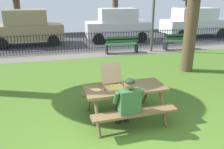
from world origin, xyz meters
name	(u,v)px	position (x,y,z in m)	size (l,w,h in m)	color
ground	(104,106)	(0.00, 2.14, -0.01)	(28.00, 12.28, 0.02)	#4B7125
cobblestone_walkway	(79,55)	(0.00, 7.58, 0.00)	(28.00, 1.40, 0.01)	slate
street_asphalt	(71,40)	(0.00, 11.57, -0.01)	(28.00, 6.58, 0.01)	#38383D
picnic_table_foreground	(125,94)	(0.32, 1.42, 0.60)	(1.84, 1.53, 0.79)	brown
pizza_box_open	(114,83)	(0.07, 1.48, 0.86)	(0.50, 0.58, 0.50)	tan
pizza_slice_on_table	(98,89)	(-0.31, 1.43, 0.78)	(0.30, 0.26, 0.02)	#F9DF79
adult_at_table	(128,102)	(0.21, 0.92, 0.66)	(0.62, 0.60, 1.19)	black
iron_fence_streetside	(77,42)	(0.00, 8.28, 0.49)	(21.95, 0.03, 0.97)	black
park_bench_center	(122,45)	(2.10, 7.44, 0.42)	(1.62, 0.52, 0.85)	#296531
park_bench_right	(179,42)	(5.25, 7.44, 0.42)	(1.61, 0.51, 0.85)	#295631
lamp_post_walkway	(154,0)	(3.68, 7.43, 2.49)	(0.28, 0.28, 4.09)	#4C4C51
parked_car_left	(27,27)	(-2.49, 10.64, 1.01)	(3.98, 1.99, 1.98)	#9C875F
parked_car_center	(118,25)	(2.82, 10.64, 1.01)	(3.98, 1.99, 1.98)	white
parked_car_right	(195,22)	(8.26, 10.64, 1.01)	(4.40, 1.92, 1.94)	white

